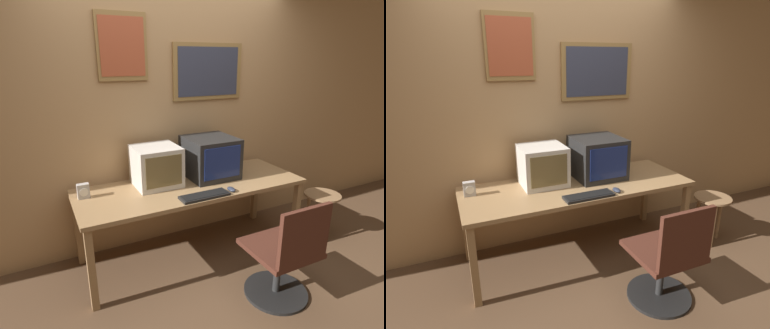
# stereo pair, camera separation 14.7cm
# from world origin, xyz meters

# --- Properties ---
(ground_plane) EXTENTS (14.00, 14.00, 0.00)m
(ground_plane) POSITION_xyz_m (0.00, 0.00, 0.00)
(ground_plane) COLOR brown
(wall_back) EXTENTS (8.00, 0.08, 2.60)m
(wall_back) POSITION_xyz_m (0.00, 1.28, 1.31)
(wall_back) COLOR tan
(wall_back) RESTS_ON ground_plane
(desk) EXTENTS (2.09, 0.76, 0.73)m
(desk) POSITION_xyz_m (0.00, 0.81, 0.66)
(desk) COLOR #99754C
(desk) RESTS_ON ground_plane
(monitor_left) EXTENTS (0.40, 0.39, 0.36)m
(monitor_left) POSITION_xyz_m (-0.29, 0.96, 0.91)
(monitor_left) COLOR beige
(monitor_left) RESTS_ON desk
(monitor_right) EXTENTS (0.46, 0.47, 0.39)m
(monitor_right) POSITION_xyz_m (0.26, 0.94, 0.92)
(monitor_right) COLOR black
(monitor_right) RESTS_ON desk
(keyboard_main) EXTENTS (0.43, 0.14, 0.03)m
(keyboard_main) POSITION_xyz_m (-0.03, 0.51, 0.74)
(keyboard_main) COLOR black
(keyboard_main) RESTS_ON desk
(mouse_near_keyboard) EXTENTS (0.06, 0.10, 0.04)m
(mouse_near_keyboard) POSITION_xyz_m (0.24, 0.52, 0.75)
(mouse_near_keyboard) COLOR #282D3D
(mouse_near_keyboard) RESTS_ON desk
(desk_clock) EXTENTS (0.10, 0.06, 0.12)m
(desk_clock) POSITION_xyz_m (-0.94, 0.95, 0.79)
(desk_clock) COLOR #B7B2AD
(desk_clock) RESTS_ON desk
(office_chair) EXTENTS (0.51, 0.51, 0.87)m
(office_chair) POSITION_xyz_m (0.36, -0.07, 0.36)
(office_chair) COLOR black
(office_chair) RESTS_ON ground_plane
(side_stool) EXTENTS (0.36, 0.36, 0.50)m
(side_stool) POSITION_xyz_m (1.34, 0.48, 0.39)
(side_stool) COLOR #8E6B47
(side_stool) RESTS_ON ground_plane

